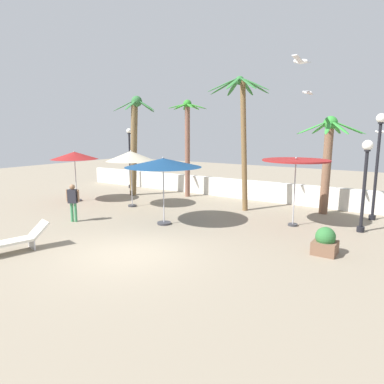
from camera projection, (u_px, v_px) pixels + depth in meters
ground_plane at (130, 253)px, 10.79m from camera, size 56.00×56.00×0.00m
boundary_wall at (258, 191)px, 18.84m from camera, size 25.20×0.30×1.05m
patio_umbrella_0 at (131, 156)px, 16.95m from camera, size 2.43×2.43×2.79m
patio_umbrella_1 at (74, 156)px, 18.28m from camera, size 2.43×2.43×2.69m
patio_umbrella_2 at (163, 163)px, 13.65m from camera, size 3.04×3.04×2.72m
patio_umbrella_3 at (296, 163)px, 13.42m from camera, size 2.56×2.56×2.73m
palm_tree_0 at (135, 136)px, 19.72m from camera, size 2.40×2.61×5.64m
palm_tree_1 at (188, 136)px, 19.44m from camera, size 2.20×2.20×5.41m
palm_tree_2 at (242, 124)px, 15.97m from camera, size 3.07×3.07×6.17m
palm_tree_3 at (328, 152)px, 15.39m from camera, size 2.93×2.93×4.37m
lamp_post_1 at (365, 175)px, 12.64m from camera, size 0.38×0.38×3.40m
lamp_post_2 at (378, 154)px, 14.31m from camera, size 0.39×0.39×4.42m
lamp_post_3 at (130, 154)px, 22.67m from camera, size 0.33×0.33×3.88m
lounge_chair_0 at (18, 239)px, 10.84m from camera, size 0.97×1.96×0.84m
guest_0 at (73, 199)px, 14.31m from camera, size 0.51×0.38×1.57m
seagull_0 at (308, 92)px, 14.05m from camera, size 0.38×1.29×0.14m
seagull_1 at (301, 61)px, 9.12m from camera, size 0.38×1.16×0.14m
seagull_2 at (380, 132)px, 15.84m from camera, size 0.38×1.07×0.14m
planter at (325, 242)px, 10.61m from camera, size 0.70×0.70×0.85m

